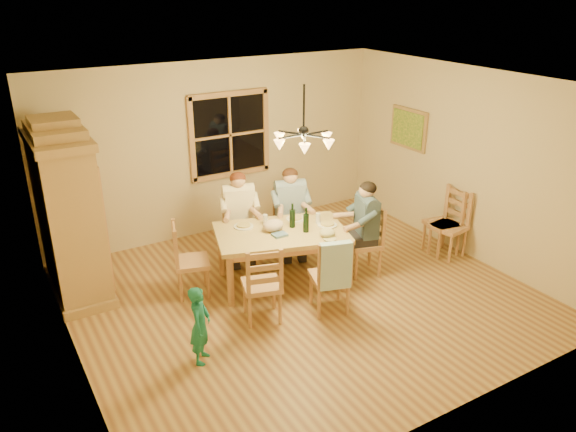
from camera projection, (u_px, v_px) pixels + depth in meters
floor at (302, 296)px, 7.24m from camera, size 5.50×5.50×0.00m
ceiling at (304, 84)px, 6.19m from camera, size 5.50×5.00×0.02m
wall_back at (218, 149)px, 8.70m from camera, size 5.50×0.02×2.70m
wall_left at (62, 250)px, 5.43m from camera, size 0.02×5.00×2.70m
wall_right at (466, 163)px, 8.01m from camera, size 0.02×5.00×2.70m
window at (230, 135)px, 8.69m from camera, size 1.30×0.06×1.30m
painting at (408, 129)px, 8.85m from camera, size 0.06×0.78×0.64m
chandelier at (304, 139)px, 6.43m from camera, size 0.77×0.68×0.71m
armoire at (69, 216)px, 6.96m from camera, size 0.66×1.40×2.30m
dining_table at (281, 238)px, 7.31m from camera, size 1.90×1.46×0.76m
chair_far_left at (240, 241)px, 8.06m from camera, size 0.54×0.53×0.99m
chair_far_right at (290, 236)px, 8.23m from camera, size 0.54×0.53×0.99m
chair_near_left at (262, 296)px, 6.65m from camera, size 0.54×0.53×0.99m
chair_near_right at (329, 288)px, 6.83m from camera, size 0.54×0.53×0.99m
chair_end_left at (193, 272)px, 7.19m from camera, size 0.53×0.54×0.99m
chair_end_right at (363, 253)px, 7.70m from camera, size 0.53×0.54×0.99m
adult_woman at (239, 206)px, 7.85m from camera, size 0.48×0.51×0.87m
adult_plaid_man at (290, 201)px, 8.02m from camera, size 0.48×0.51×0.87m
adult_slate_man at (365, 217)px, 7.50m from camera, size 0.51×0.48×0.87m
towel at (335, 266)px, 6.51m from camera, size 0.39×0.20×0.58m
wine_bottle_a at (292, 215)px, 7.32m from camera, size 0.08×0.08×0.33m
wine_bottle_b at (306, 220)px, 7.18m from camera, size 0.08×0.08×0.33m
plate_woman at (244, 227)px, 7.38m from camera, size 0.26×0.26×0.02m
plate_plaid at (296, 219)px, 7.61m from camera, size 0.26×0.26×0.02m
plate_slate at (327, 225)px, 7.42m from camera, size 0.26×0.26×0.02m
wine_glass_a at (265, 220)px, 7.44m from camera, size 0.06×0.06×0.14m
wine_glass_b at (318, 218)px, 7.47m from camera, size 0.06×0.06×0.14m
cap at (327, 233)px, 7.09m from camera, size 0.20×0.20×0.11m
napkin at (280, 235)px, 7.12m from camera, size 0.21×0.19×0.03m
cloth_bundle at (273, 225)px, 7.25m from camera, size 0.28×0.22×0.15m
child at (200, 325)px, 5.84m from camera, size 0.36×0.39×0.88m
chair_spare_front at (447, 236)px, 8.20m from camera, size 0.49×0.50×0.99m
chair_spare_back at (441, 233)px, 8.30m from camera, size 0.48×0.49×0.99m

